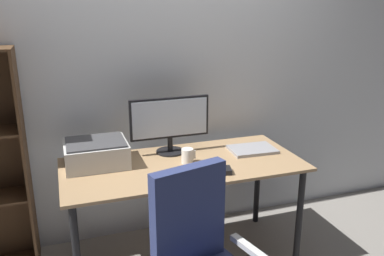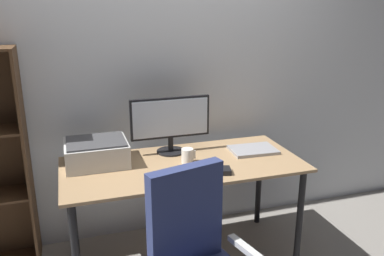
# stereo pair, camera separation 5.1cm
# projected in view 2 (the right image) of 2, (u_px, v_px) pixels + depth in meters

# --- Properties ---
(back_wall) EXTENTS (6.40, 0.10, 2.60)m
(back_wall) POSITION_uv_depth(u_px,v_px,m) (162.00, 67.00, 2.97)
(back_wall) COLOR silver
(back_wall) RESTS_ON ground
(desk) EXTENTS (1.58, 0.73, 0.74)m
(desk) POSITION_uv_depth(u_px,v_px,m) (183.00, 174.00, 2.68)
(desk) COLOR tan
(desk) RESTS_ON ground
(monitor) EXTENTS (0.56, 0.20, 0.40)m
(monitor) POSITION_uv_depth(u_px,v_px,m) (170.00, 121.00, 2.78)
(monitor) COLOR black
(monitor) RESTS_ON desk
(keyboard) EXTENTS (0.29, 0.12, 0.02)m
(keyboard) POSITION_uv_depth(u_px,v_px,m) (190.00, 175.00, 2.45)
(keyboard) COLOR #B7BABC
(keyboard) RESTS_ON desk
(mouse) EXTENTS (0.08, 0.11, 0.03)m
(mouse) POSITION_uv_depth(u_px,v_px,m) (226.00, 171.00, 2.50)
(mouse) COLOR black
(mouse) RESTS_ON desk
(coffee_mug) EXTENTS (0.10, 0.08, 0.10)m
(coffee_mug) POSITION_uv_depth(u_px,v_px,m) (187.00, 156.00, 2.64)
(coffee_mug) COLOR white
(coffee_mug) RESTS_ON desk
(laptop) EXTENTS (0.33, 0.25, 0.02)m
(laptop) POSITION_uv_depth(u_px,v_px,m) (253.00, 150.00, 2.86)
(laptop) COLOR #99999E
(laptop) RESTS_ON desk
(printer) EXTENTS (0.40, 0.34, 0.16)m
(printer) POSITION_uv_depth(u_px,v_px,m) (97.00, 152.00, 2.62)
(printer) COLOR silver
(printer) RESTS_ON desk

